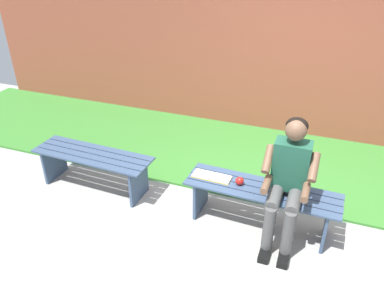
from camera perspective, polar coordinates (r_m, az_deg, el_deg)
The scene contains 8 objects.
ground_plane at distance 3.82m, azimuth -9.08°, elevation -16.33°, with size 10.00×7.00×0.04m, color #9E9E99.
grass_strip at distance 5.50m, azimuth 2.45°, elevation 0.58°, with size 9.00×1.94×0.03m, color #387A2D.
brick_wall at distance 5.94m, azimuth 10.81°, elevation 13.82°, with size 9.50×0.24×2.22m, color #9E4C38.
bench_near at distance 4.03m, azimuth 10.23°, elevation -6.52°, with size 1.59×0.49×0.47m.
bench_far at distance 4.70m, azimuth -14.43°, elevation -1.35°, with size 1.46×0.49×0.47m.
person_seated at distance 3.73m, azimuth 14.05°, elevation -3.73°, with size 0.50×0.69×1.27m.
apple at distance 3.96m, azimuth 7.09°, elevation -4.07°, with size 0.09×0.09×0.09m, color red.
book_open at distance 4.06m, azimuth 2.96°, elevation -3.44°, with size 0.42×0.17×0.02m.
Camera 1 is at (-0.44, 3.23, 2.73)m, focal length 35.91 mm.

